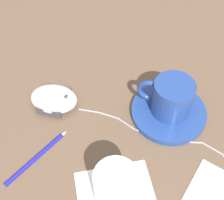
{
  "coord_description": "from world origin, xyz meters",
  "views": [
    {
      "loc": [
        -0.0,
        -0.29,
        0.51
      ],
      "look_at": [
        -0.03,
        0.09,
        0.03
      ],
      "focal_mm": 50.0,
      "sensor_mm": 36.0,
      "label": 1
    }
  ],
  "objects_px": {
    "saucer": "(170,112)",
    "drinking_glass": "(117,188)",
    "computer_mouse": "(55,99)",
    "coffee_cup": "(172,97)",
    "pen": "(38,156)"
  },
  "relations": [
    {
      "from": "computer_mouse",
      "to": "pen",
      "type": "height_order",
      "value": "computer_mouse"
    },
    {
      "from": "saucer",
      "to": "pen",
      "type": "distance_m",
      "value": 0.27
    },
    {
      "from": "computer_mouse",
      "to": "pen",
      "type": "xyz_separation_m",
      "value": [
        -0.01,
        -0.12,
        -0.01
      ]
    },
    {
      "from": "computer_mouse",
      "to": "drinking_glass",
      "type": "height_order",
      "value": "drinking_glass"
    },
    {
      "from": "computer_mouse",
      "to": "coffee_cup",
      "type": "bearing_deg",
      "value": -0.34
    },
    {
      "from": "coffee_cup",
      "to": "pen",
      "type": "xyz_separation_m",
      "value": [
        -0.24,
        -0.12,
        -0.04
      ]
    },
    {
      "from": "saucer",
      "to": "pen",
      "type": "xyz_separation_m",
      "value": [
        -0.24,
        -0.12,
        -0.0
      ]
    },
    {
      "from": "saucer",
      "to": "drinking_glass",
      "type": "distance_m",
      "value": 0.21
    },
    {
      "from": "coffee_cup",
      "to": "computer_mouse",
      "type": "relative_size",
      "value": 1.02
    },
    {
      "from": "saucer",
      "to": "pen",
      "type": "height_order",
      "value": "saucer"
    },
    {
      "from": "coffee_cup",
      "to": "drinking_glass",
      "type": "relative_size",
      "value": 1.32
    },
    {
      "from": "drinking_glass",
      "to": "coffee_cup",
      "type": "bearing_deg",
      "value": 63.84
    },
    {
      "from": "saucer",
      "to": "coffee_cup",
      "type": "height_order",
      "value": "coffee_cup"
    },
    {
      "from": "computer_mouse",
      "to": "drinking_glass",
      "type": "bearing_deg",
      "value": -53.36
    },
    {
      "from": "saucer",
      "to": "drinking_glass",
      "type": "height_order",
      "value": "drinking_glass"
    }
  ]
}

